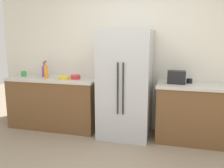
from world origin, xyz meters
TOP-DOWN VIEW (x-y plane):
  - kitchen_back_panel at (0.00, 1.86)m, footprint 5.13×0.10m
  - counter_left at (-1.37, 1.50)m, footprint 1.61×0.64m
  - counter_right at (1.00, 1.50)m, footprint 1.15×0.64m
  - refrigerator at (-0.07, 1.44)m, footprint 0.81×0.73m
  - toaster at (0.72, 1.49)m, footprint 0.27×0.17m
  - bottle_a at (-1.60, 1.56)m, footprint 0.08×0.08m
  - bottle_b at (-1.47, 1.42)m, footprint 0.07×0.07m
  - cup_a at (-1.99, 1.52)m, footprint 0.09×0.09m
  - cup_b at (0.91, 1.59)m, footprint 0.09×0.09m
  - bowl_a at (-0.95, 1.49)m, footprint 0.17×0.17m
  - bowl_b at (-1.13, 1.39)m, footprint 0.18×0.18m

SIDE VIEW (x-z plane):
  - counter_left at x=-1.37m, z-range 0.00..0.90m
  - counter_right at x=1.00m, z-range 0.00..0.90m
  - refrigerator at x=-0.07m, z-range 0.00..1.72m
  - bowl_b at x=-1.13m, z-range 0.90..0.95m
  - bowl_a at x=-0.95m, z-range 0.90..0.97m
  - cup_b at x=0.91m, z-range 0.90..0.97m
  - cup_a at x=-1.99m, z-range 0.90..0.99m
  - toaster at x=0.72m, z-range 0.90..1.10m
  - bottle_a at x=-1.60m, z-range 0.87..1.13m
  - bottle_b at x=-1.47m, z-range 0.87..1.17m
  - kitchen_back_panel at x=0.00m, z-range 0.00..2.63m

